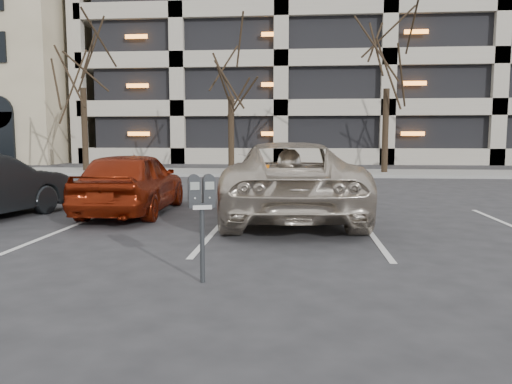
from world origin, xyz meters
name	(u,v)px	position (x,y,z in m)	size (l,w,h in m)	color
ground	(290,257)	(0.00, 0.00, 0.00)	(140.00, 140.00, 0.00)	#28282B
sidewalk	(296,173)	(0.00, 16.00, 0.06)	(80.00, 4.00, 0.12)	gray
stall_lines	(219,226)	(-1.40, 2.30, 0.01)	(16.90, 5.20, 0.00)	silver
parking_garage	(453,39)	(12.00, 33.84, 9.26)	(52.00, 20.00, 19.00)	black
tree_a	(81,35)	(-10.00, 16.00, 6.41)	(3.90, 3.90, 8.87)	black
tree_b	(231,48)	(-3.00, 16.00, 5.70)	(3.47, 3.47, 7.90)	black
tree_c	(388,35)	(4.00, 16.00, 6.18)	(3.76, 3.76, 8.55)	black
parking_meter	(202,202)	(-1.01, -1.36, 0.96)	(0.34, 0.22, 1.25)	black
suv_silver	(287,180)	(-0.12, 3.59, 0.80)	(3.15, 5.96, 1.60)	beige
car_red	(132,182)	(-3.58, 3.77, 0.70)	(1.66, 4.13, 1.41)	maroon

